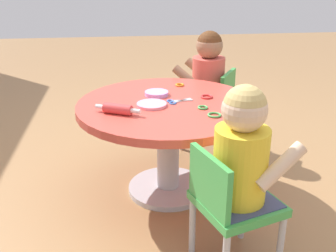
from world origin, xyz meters
name	(u,v)px	position (x,y,z in m)	size (l,w,h in m)	color
ground_plane	(168,190)	(0.00, 0.00, 0.00)	(10.00, 10.00, 0.00)	#9E7247
craft_table	(168,124)	(0.00, 0.00, 0.40)	(0.94, 0.94, 0.52)	silver
child_chair_left	(230,204)	(-0.63, -0.17, 0.31)	(0.38, 0.38, 0.54)	#B7B7BC
seated_child_left	(243,150)	(-0.62, -0.21, 0.53)	(0.36, 0.41, 0.51)	#3F4772
child_chair_right	(212,104)	(0.54, -0.36, 0.31)	(0.41, 0.41, 0.54)	#B7B7BC
seated_child_right	(208,71)	(0.56, -0.33, 0.53)	(0.41, 0.43, 0.51)	#3F4772
rolling_pin	(118,109)	(-0.13, 0.26, 0.54)	(0.12, 0.22, 0.05)	#D83F3F
craft_scissors	(176,101)	(0.01, -0.04, 0.52)	(0.09, 0.14, 0.01)	silver
playdough_blob_0	(157,93)	(0.13, 0.05, 0.53)	(0.13, 0.13, 0.02)	#CC99E5
playdough_blob_1	(152,104)	(-0.04, 0.09, 0.53)	(0.15, 0.15, 0.01)	pink
cookie_cutter_0	(207,97)	(0.06, -0.21, 0.52)	(0.07, 0.07, 0.01)	red
cookie_cutter_1	(180,85)	(0.29, -0.10, 0.52)	(0.05, 0.05, 0.01)	orange
cookie_cutter_2	(203,107)	(-0.11, -0.16, 0.52)	(0.05, 0.05, 0.01)	#4CB259
cookie_cutter_3	(214,115)	(-0.21, -0.19, 0.52)	(0.07, 0.07, 0.01)	#4CB259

